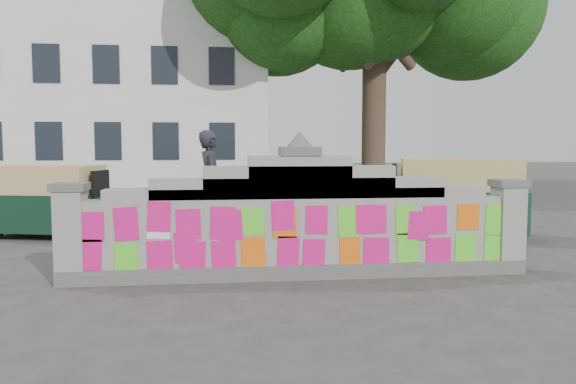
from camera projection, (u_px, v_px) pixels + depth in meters
name	position (u px, v px, depth m)	size (l,w,h in m)	color
ground	(299.00, 277.00, 7.75)	(100.00, 100.00, 0.00)	#383533
parapet_wall	(300.00, 223.00, 7.68)	(6.48, 0.44, 2.01)	#4C4C49
building	(102.00, 102.00, 28.34)	(16.00, 10.00, 8.90)	silver
cyclist_bike	(211.00, 217.00, 10.06)	(0.72, 2.06, 1.08)	black
cyclist_rider	(211.00, 196.00, 10.02)	(0.67, 0.44, 1.84)	#232129
pedestrian	(306.00, 201.00, 10.73)	(0.73, 0.57, 1.51)	#227F58
rickshaw_left	(49.00, 200.00, 11.13)	(2.65, 1.71, 1.42)	black
rickshaw_right	(455.00, 197.00, 11.06)	(2.89, 1.93, 1.55)	#113422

